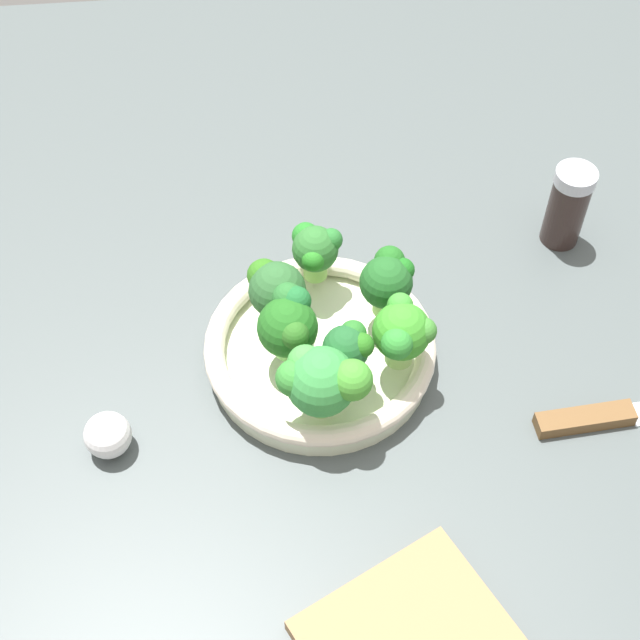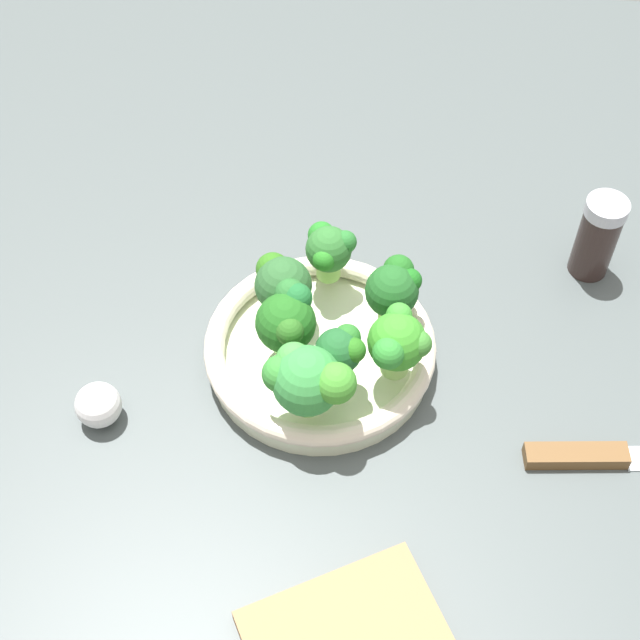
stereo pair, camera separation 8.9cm
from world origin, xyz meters
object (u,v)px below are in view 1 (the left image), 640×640
object	(u,v)px
broccoli_floret_5	(388,280)
garlic_bulb	(108,435)
bowl	(320,350)
broccoli_floret_4	(321,380)
knife	(631,413)
pepper_shaker	(568,206)
broccoli_floret_6	(315,249)
broccoli_floret_2	(402,333)
broccoli_floret_0	(350,348)
broccoli_floret_3	(276,289)
broccoli_floret_1	(289,327)

from	to	relation	value
broccoli_floret_5	garlic_bulb	distance (cm)	30.32
bowl	broccoli_floret_4	distance (cm)	9.97
broccoli_floret_4	broccoli_floret_5	distance (cm)	13.49
bowl	garlic_bulb	size ratio (longest dim) A/B	5.16
knife	pepper_shaker	world-z (taller)	pepper_shaker
broccoli_floret_5	knife	size ratio (longest dim) A/B	0.26
broccoli_floret_6	garlic_bulb	world-z (taller)	broccoli_floret_6
broccoli_floret_4	pepper_shaker	xyz separation A→B (cm)	(22.16, -29.03, -2.99)
broccoli_floret_4	broccoli_floret_6	bearing A→B (deg)	-3.47
broccoli_floret_2	pepper_shaker	world-z (taller)	broccoli_floret_2
broccoli_floret_0	broccoli_floret_6	distance (cm)	13.02
broccoli_floret_6	broccoli_floret_2	bearing A→B (deg)	-149.01
broccoli_floret_5	pepper_shaker	xyz separation A→B (cm)	(11.03, -21.41, -2.93)
broccoli_floret_0	knife	distance (cm)	28.35
broccoli_floret_3	broccoli_floret_5	size ratio (longest dim) A/B	0.99
broccoli_floret_6	garlic_bulb	xyz separation A→B (cm)	(-16.58, 20.87, -5.27)
broccoli_floret_1	broccoli_floret_2	xyz separation A→B (cm)	(-2.10, -10.37, 0.53)
broccoli_floret_3	pepper_shaker	size ratio (longest dim) A/B	0.68
broccoli_floret_1	knife	distance (cm)	34.07
broccoli_floret_1	broccoli_floret_3	size ratio (longest dim) A/B	0.99
broccoli_floret_3	knife	size ratio (longest dim) A/B	0.25
bowl	knife	bearing A→B (deg)	-107.90
knife	broccoli_floret_0	bearing A→B (deg)	79.30
broccoli_floret_3	broccoli_floret_6	world-z (taller)	broccoli_floret_3
broccoli_floret_0	garlic_bulb	xyz separation A→B (cm)	(-3.73, 22.92, -5.57)
knife	garlic_bulb	distance (cm)	49.90
broccoli_floret_4	garlic_bulb	world-z (taller)	broccoli_floret_4
broccoli_floret_1	broccoli_floret_2	distance (cm)	10.60
broccoli_floret_0	broccoli_floret_4	xyz separation A→B (cm)	(-3.45, 3.04, 0.24)
broccoli_floret_4	bowl	bearing A→B (deg)	-5.01
broccoli_floret_0	broccoli_floret_6	bearing A→B (deg)	9.05
broccoli_floret_0	broccoli_floret_4	bearing A→B (deg)	138.62
broccoli_floret_6	broccoli_floret_0	bearing A→B (deg)	-170.95
bowl	broccoli_floret_2	size ratio (longest dim) A/B	3.24
knife	broccoli_floret_2	bearing A→B (deg)	74.20
knife	pepper_shaker	distance (cm)	24.24
broccoli_floret_3	broccoli_floret_6	bearing A→B (deg)	-40.94
broccoli_floret_1	pepper_shaker	size ratio (longest dim) A/B	0.67
broccoli_floret_0	garlic_bulb	world-z (taller)	broccoli_floret_0
broccoli_floret_4	broccoli_floret_6	xyz separation A→B (cm)	(16.30, -0.99, -0.54)
broccoli_floret_0	broccoli_floret_6	size ratio (longest dim) A/B	1.02
broccoli_floret_2	broccoli_floret_0	bearing A→B (deg)	102.55
broccoli_floret_1	broccoli_floret_2	size ratio (longest dim) A/B	0.94
bowl	broccoli_floret_5	bearing A→B (deg)	-64.41
bowl	broccoli_floret_3	bearing A→B (deg)	47.07
broccoli_floret_5	knife	xyz separation A→B (cm)	(-12.78, -22.35, -7.43)
bowl	broccoli_floret_2	xyz separation A→B (cm)	(-3.26, -7.35, 6.16)
broccoli_floret_1	broccoli_floret_0	bearing A→B (deg)	-120.92
broccoli_floret_0	pepper_shaker	xyz separation A→B (cm)	(18.71, -25.99, -2.75)
broccoli_floret_0	broccoli_floret_5	xyz separation A→B (cm)	(7.69, -4.58, 0.19)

